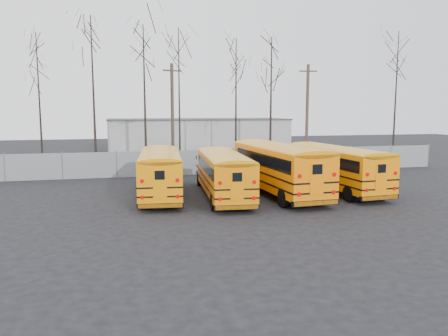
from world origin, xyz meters
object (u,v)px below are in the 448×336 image
object	(u,v)px
bus_d	(335,164)
utility_pole_left	(172,116)
utility_pole_right	(307,114)
bus_a	(160,169)
bus_c	(277,164)
bus_b	(223,171)

from	to	relation	value
bus_d	utility_pole_left	size ratio (longest dim) A/B	1.17
utility_pole_left	utility_pole_right	bearing A→B (deg)	-12.61
bus_a	utility_pole_right	distance (m)	19.87
bus_a	bus_d	bearing A→B (deg)	1.88
bus_a	bus_d	size ratio (longest dim) A/B	0.97
bus_a	bus_c	world-z (taller)	bus_c
bus_b	utility_pole_right	world-z (taller)	utility_pole_right
bus_b	bus_a	bearing A→B (deg)	164.50
bus_b	bus_c	size ratio (longest dim) A/B	0.88
bus_b	utility_pole_left	bearing A→B (deg)	100.78
bus_d	utility_pole_right	xyz separation A→B (m)	(3.96, 13.22, 3.12)
bus_a	utility_pole_right	world-z (taller)	utility_pole_right
bus_d	bus_a	bearing A→B (deg)	172.22
bus_d	bus_c	bearing A→B (deg)	178.63
bus_c	utility_pole_left	bearing A→B (deg)	108.01
bus_a	bus_c	size ratio (longest dim) A/B	0.90
bus_b	bus_c	distance (m)	3.55
bus_a	bus_d	world-z (taller)	bus_d
bus_c	bus_d	xyz separation A→B (m)	(4.01, 0.20, -0.14)
bus_a	utility_pole_left	distance (m)	12.39
bus_a	bus_b	world-z (taller)	bus_a
bus_b	bus_c	xyz separation A→B (m)	(3.51, 0.43, 0.24)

